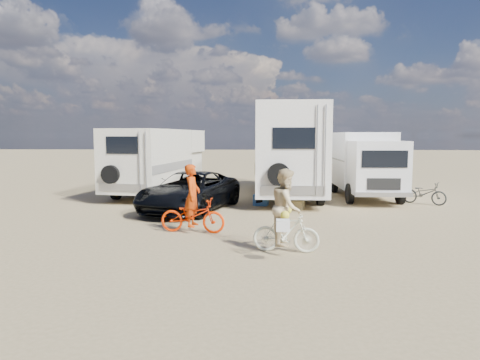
{
  "coord_description": "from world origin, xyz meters",
  "views": [
    {
      "loc": [
        -0.61,
        -12.02,
        2.65
      ],
      "look_at": [
        -1.27,
        1.13,
        1.3
      ],
      "focal_mm": 32.34,
      "sensor_mm": 36.0,
      "label": 1
    }
  ],
  "objects_px": {
    "dark_suv": "(190,191)",
    "bike_parked": "(424,193)",
    "cooler": "(261,200)",
    "crate": "(298,205)",
    "rider_man": "(192,202)",
    "rv_left": "(159,162)",
    "rv_main": "(286,152)",
    "bike_woman": "(286,233)",
    "bike_man": "(193,216)",
    "box_truck": "(365,165)",
    "rider_woman": "(286,215)"
  },
  "relations": [
    {
      "from": "dark_suv",
      "to": "bike_woman",
      "type": "relative_size",
      "value": 3.26
    },
    {
      "from": "rv_main",
      "to": "rider_woman",
      "type": "height_order",
      "value": "rv_main"
    },
    {
      "from": "rv_left",
      "to": "dark_suv",
      "type": "distance_m",
      "value": 5.06
    },
    {
      "from": "dark_suv",
      "to": "box_truck",
      "type": "bearing_deg",
      "value": 42.87
    },
    {
      "from": "box_truck",
      "to": "dark_suv",
      "type": "bearing_deg",
      "value": -153.68
    },
    {
      "from": "bike_woman",
      "to": "box_truck",
      "type": "bearing_deg",
      "value": -15.48
    },
    {
      "from": "rv_main",
      "to": "bike_woman",
      "type": "xyz_separation_m",
      "value": [
        -0.52,
        -9.29,
        -1.48
      ]
    },
    {
      "from": "crate",
      "to": "cooler",
      "type": "bearing_deg",
      "value": 145.65
    },
    {
      "from": "bike_parked",
      "to": "crate",
      "type": "height_order",
      "value": "bike_parked"
    },
    {
      "from": "rider_man",
      "to": "cooler",
      "type": "height_order",
      "value": "rider_man"
    },
    {
      "from": "bike_parked",
      "to": "cooler",
      "type": "xyz_separation_m",
      "value": [
        -6.34,
        -0.59,
        -0.22
      ]
    },
    {
      "from": "dark_suv",
      "to": "crate",
      "type": "distance_m",
      "value": 3.89
    },
    {
      "from": "rv_left",
      "to": "dark_suv",
      "type": "height_order",
      "value": "rv_left"
    },
    {
      "from": "rv_left",
      "to": "box_truck",
      "type": "xyz_separation_m",
      "value": [
        9.14,
        -0.99,
        -0.07
      ]
    },
    {
      "from": "rv_main",
      "to": "dark_suv",
      "type": "height_order",
      "value": "rv_main"
    },
    {
      "from": "box_truck",
      "to": "rider_woman",
      "type": "height_order",
      "value": "box_truck"
    },
    {
      "from": "bike_man",
      "to": "cooler",
      "type": "relative_size",
      "value": 3.37
    },
    {
      "from": "rv_main",
      "to": "rider_man",
      "type": "relative_size",
      "value": 4.93
    },
    {
      "from": "rv_main",
      "to": "dark_suv",
      "type": "xyz_separation_m",
      "value": [
        -3.62,
        -3.88,
        -1.25
      ]
    },
    {
      "from": "box_truck",
      "to": "bike_man",
      "type": "relative_size",
      "value": 3.15
    },
    {
      "from": "rv_left",
      "to": "rider_man",
      "type": "xyz_separation_m",
      "value": [
        2.85,
        -7.99,
        -0.61
      ]
    },
    {
      "from": "rv_left",
      "to": "box_truck",
      "type": "bearing_deg",
      "value": 1.61
    },
    {
      "from": "dark_suv",
      "to": "bike_parked",
      "type": "distance_m",
      "value": 9.04
    },
    {
      "from": "rv_left",
      "to": "rv_main",
      "type": "bearing_deg",
      "value": 1.81
    },
    {
      "from": "rider_woman",
      "to": "crate",
      "type": "height_order",
      "value": "rider_woman"
    },
    {
      "from": "dark_suv",
      "to": "rider_man",
      "type": "relative_size",
      "value": 2.91
    },
    {
      "from": "rv_main",
      "to": "cooler",
      "type": "distance_m",
      "value": 3.34
    },
    {
      "from": "box_truck",
      "to": "bike_woman",
      "type": "bearing_deg",
      "value": -113.8
    },
    {
      "from": "dark_suv",
      "to": "bike_parked",
      "type": "xyz_separation_m",
      "value": [
        8.84,
        1.84,
        -0.25
      ]
    },
    {
      "from": "bike_woman",
      "to": "bike_parked",
      "type": "distance_m",
      "value": 9.25
    },
    {
      "from": "rv_main",
      "to": "dark_suv",
      "type": "relative_size",
      "value": 1.69
    },
    {
      "from": "box_truck",
      "to": "rider_man",
      "type": "relative_size",
      "value": 3.33
    },
    {
      "from": "box_truck",
      "to": "bike_woman",
      "type": "relative_size",
      "value": 3.74
    },
    {
      "from": "cooler",
      "to": "crate",
      "type": "height_order",
      "value": "cooler"
    },
    {
      "from": "dark_suv",
      "to": "crate",
      "type": "height_order",
      "value": "dark_suv"
    },
    {
      "from": "rv_main",
      "to": "crate",
      "type": "height_order",
      "value": "rv_main"
    },
    {
      "from": "rv_main",
      "to": "bike_parked",
      "type": "distance_m",
      "value": 5.81
    },
    {
      "from": "dark_suv",
      "to": "crate",
      "type": "bearing_deg",
      "value": 21.0
    },
    {
      "from": "dark_suv",
      "to": "rider_man",
      "type": "xyz_separation_m",
      "value": [
        0.65,
        -3.5,
        0.16
      ]
    },
    {
      "from": "box_truck",
      "to": "bike_man",
      "type": "height_order",
      "value": "box_truck"
    },
    {
      "from": "cooler",
      "to": "crate",
      "type": "bearing_deg",
      "value": -22.15
    },
    {
      "from": "dark_suv",
      "to": "rider_woman",
      "type": "distance_m",
      "value": 6.23
    },
    {
      "from": "rv_left",
      "to": "dark_suv",
      "type": "xyz_separation_m",
      "value": [
        2.2,
        -4.49,
        -0.78
      ]
    },
    {
      "from": "rv_main",
      "to": "rider_woman",
      "type": "bearing_deg",
      "value": -93.24
    },
    {
      "from": "bike_woman",
      "to": "cooler",
      "type": "height_order",
      "value": "bike_woman"
    },
    {
      "from": "dark_suv",
      "to": "bike_woman",
      "type": "xyz_separation_m",
      "value": [
        3.1,
        -5.41,
        -0.23
      ]
    },
    {
      "from": "bike_parked",
      "to": "bike_man",
      "type": "bearing_deg",
      "value": 159.52
    },
    {
      "from": "rv_main",
      "to": "bike_man",
      "type": "height_order",
      "value": "rv_main"
    },
    {
      "from": "rider_man",
      "to": "bike_parked",
      "type": "height_order",
      "value": "rider_man"
    },
    {
      "from": "crate",
      "to": "bike_woman",
      "type": "bearing_deg",
      "value": -97.4
    }
  ]
}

